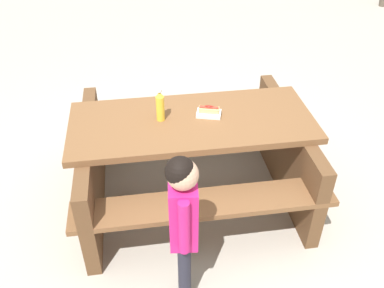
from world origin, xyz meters
TOP-DOWN VIEW (x-y plane):
  - ground_plane at (0.00, 0.00)m, footprint 30.00×30.00m
  - picnic_table at (0.00, 0.00)m, footprint 2.11×1.83m
  - soda_bottle at (-0.21, 0.09)m, footprint 0.06×0.06m
  - hotdog_tray at (0.14, -0.00)m, footprint 0.21×0.19m
  - child_in_coat at (-0.43, -0.85)m, footprint 0.21×0.26m

SIDE VIEW (x-z plane):
  - ground_plane at x=0.00m, z-range 0.00..0.00m
  - picnic_table at x=0.00m, z-range 0.07..0.82m
  - child_in_coat at x=-0.43m, z-range 0.16..1.29m
  - hotdog_tray at x=0.14m, z-range 0.74..0.82m
  - soda_bottle at x=-0.21m, z-range 0.74..0.99m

